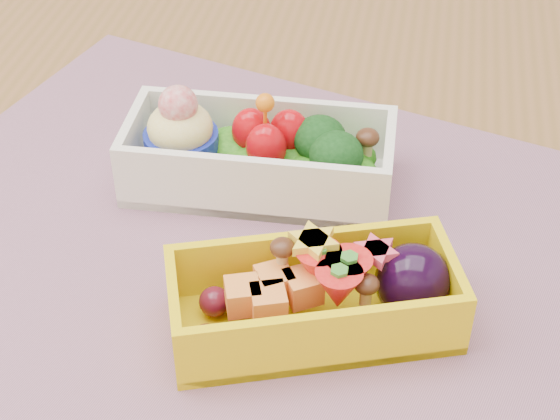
% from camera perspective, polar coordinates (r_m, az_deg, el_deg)
% --- Properties ---
extents(table, '(1.20, 0.80, 0.75)m').
position_cam_1_polar(table, '(0.64, 4.07, -9.05)').
color(table, brown).
rests_on(table, ground).
extents(placemat, '(0.61, 0.53, 0.00)m').
position_cam_1_polar(placemat, '(0.56, -0.85, -3.30)').
color(placemat, gray).
rests_on(placemat, table).
extents(bento_white, '(0.18, 0.08, 0.07)m').
position_cam_1_polar(bento_white, '(0.60, -1.44, 3.54)').
color(bento_white, white).
rests_on(bento_white, placemat).
extents(bento_yellow, '(0.18, 0.12, 0.05)m').
position_cam_1_polar(bento_yellow, '(0.50, 2.61, -5.56)').
color(bento_yellow, yellow).
rests_on(bento_yellow, placemat).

